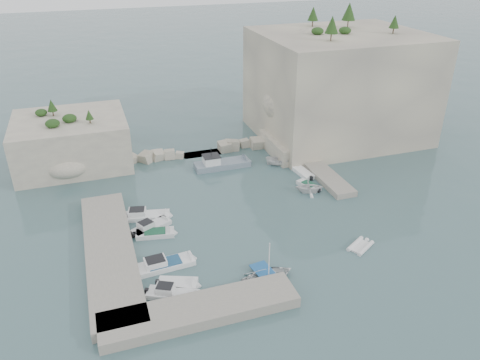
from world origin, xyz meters
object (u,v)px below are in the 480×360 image
object	(u,v)px
tender_east_d	(279,165)
motorboat_c	(155,235)
tender_east_b	(309,187)
tender_east_c	(302,174)
tender_east_a	(309,192)
motorboat_a	(145,218)
inflatable_dinghy	(360,247)
motorboat_b	(152,229)
motorboat_f	(173,297)
work_boat	(222,167)
motorboat_d	(165,267)
motorboat_e	(178,286)
rowboat	(268,280)

from	to	relation	value
tender_east_d	motorboat_c	bearing A→B (deg)	149.74
tender_east_b	tender_east_d	distance (m)	7.79
tender_east_b	tender_east_c	distance (m)	4.14
tender_east_a	tender_east_b	world-z (taller)	tender_east_a
motorboat_a	inflatable_dinghy	world-z (taller)	motorboat_a
motorboat_b	motorboat_f	distance (m)	12.34
tender_east_a	tender_east_d	xyz separation A→B (m)	(-0.53, 9.00, 0.00)
tender_east_c	tender_east_d	size ratio (longest dim) A/B	1.19
tender_east_d	work_boat	size ratio (longest dim) A/B	0.45
motorboat_b	motorboat_d	world-z (taller)	same
motorboat_c	tender_east_d	bearing A→B (deg)	41.63
motorboat_f	tender_east_b	distance (m)	27.04
motorboat_c	motorboat_e	xyz separation A→B (m)	(0.63, -9.48, 0.00)
motorboat_b	inflatable_dinghy	bearing A→B (deg)	-54.03
motorboat_c	tender_east_b	distance (m)	22.39
motorboat_b	tender_east_c	size ratio (longest dim) A/B	1.08
motorboat_a	motorboat_e	distance (m)	13.69
motorboat_a	tender_east_b	bearing A→B (deg)	14.15
inflatable_dinghy	work_boat	xyz separation A→B (m)	(-8.58, 24.37, 0.00)
motorboat_a	motorboat_c	xyz separation A→B (m)	(0.54, -4.16, 0.00)
motorboat_c	tender_east_b	world-z (taller)	same
rowboat	work_boat	xyz separation A→B (m)	(3.08, 26.32, 0.00)
motorboat_e	tender_east_c	world-z (taller)	same
inflatable_dinghy	tender_east_a	distance (m)	13.19
inflatable_dinghy	tender_east_c	distance (m)	18.60
motorboat_c	inflatable_dinghy	distance (m)	23.11
tender_east_b	tender_east_c	bearing A→B (deg)	-34.19
motorboat_f	tender_east_c	world-z (taller)	motorboat_f
tender_east_d	motorboat_e	bearing A→B (deg)	166.13
motorboat_b	inflatable_dinghy	world-z (taller)	motorboat_b
motorboat_c	rowboat	size ratio (longest dim) A/B	0.89
motorboat_e	tender_east_c	xyz separation A→B (m)	(22.17, 18.45, 0.00)
motorboat_d	inflatable_dinghy	size ratio (longest dim) A/B	2.00
motorboat_b	motorboat_f	bearing A→B (deg)	-116.17
rowboat	tender_east_d	world-z (taller)	tender_east_d
motorboat_f	tender_east_a	xyz separation A→B (m)	(21.32, 14.50, 0.00)
tender_east_b	work_boat	size ratio (longest dim) A/B	0.43
tender_east_b	tender_east_c	size ratio (longest dim) A/B	0.81
motorboat_a	motorboat_b	bearing A→B (deg)	-70.58
motorboat_f	tender_east_c	bearing A→B (deg)	67.74
motorboat_b	work_boat	world-z (taller)	work_boat
motorboat_f	work_boat	world-z (taller)	work_boat
motorboat_a	motorboat_b	distance (m)	2.71
motorboat_a	tender_east_a	bearing A→B (deg)	10.80
tender_east_b	tender_east_c	world-z (taller)	same
motorboat_d	rowboat	distance (m)	10.85
tender_east_a	tender_east_d	distance (m)	9.01
tender_east_c	inflatable_dinghy	bearing A→B (deg)	168.02
inflatable_dinghy	tender_east_a	bearing A→B (deg)	58.57
motorboat_b	tender_east_a	distance (m)	21.52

